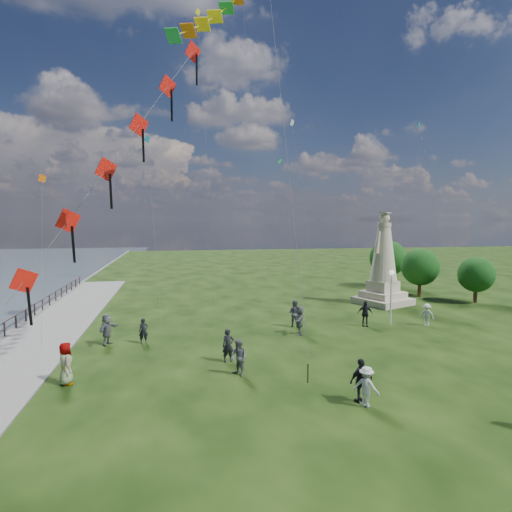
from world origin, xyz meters
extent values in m
cube|color=slate|center=(-14.00, 8.00, 0.05)|extent=(5.00, 60.00, 0.10)
cylinder|color=black|center=(-16.30, 14.00, 0.50)|extent=(0.11, 0.11, 1.00)
cylinder|color=black|center=(-16.30, 16.00, 0.50)|extent=(0.11, 0.11, 1.00)
cylinder|color=black|center=(-16.30, 18.00, 0.50)|extent=(0.11, 0.11, 1.00)
cylinder|color=black|center=(-16.30, 20.00, 0.50)|extent=(0.11, 0.11, 1.00)
cylinder|color=black|center=(-16.30, 22.00, 0.50)|extent=(0.11, 0.11, 1.00)
cylinder|color=black|center=(-16.30, 24.00, 0.50)|extent=(0.11, 0.11, 1.00)
cylinder|color=black|center=(-16.30, 26.00, 0.50)|extent=(0.11, 0.11, 1.00)
cylinder|color=black|center=(-16.30, 28.00, 0.50)|extent=(0.11, 0.11, 1.00)
cylinder|color=black|center=(-16.30, 30.00, 0.50)|extent=(0.11, 0.11, 1.00)
cylinder|color=black|center=(-16.30, 32.00, 0.50)|extent=(0.11, 0.11, 1.00)
cylinder|color=black|center=(-16.30, 34.00, 0.50)|extent=(0.11, 0.11, 1.00)
cylinder|color=black|center=(-16.30, 36.00, 0.50)|extent=(0.11, 0.11, 1.00)
cube|color=#C7AF97|center=(12.70, 19.55, 0.29)|extent=(5.26, 5.26, 0.57)
cube|color=#C7AF97|center=(12.70, 19.55, 0.86)|extent=(4.01, 4.01, 0.57)
cube|color=#C7AF97|center=(12.70, 19.55, 1.62)|extent=(2.76, 2.76, 0.96)
cylinder|color=#C7AF97|center=(12.70, 19.55, 7.07)|extent=(1.50, 1.50, 0.38)
sphere|color=#C7AF97|center=(12.70, 19.55, 7.66)|extent=(0.88, 0.88, 0.88)
cylinder|color=#C7AF97|center=(12.70, 19.55, 8.12)|extent=(1.05, 1.05, 0.10)
cylinder|color=silver|center=(9.61, 12.33, 1.84)|extent=(0.11, 0.11, 3.67)
sphere|color=white|center=(9.61, 12.33, 3.78)|extent=(0.37, 0.37, 0.37)
cylinder|color=#382314|center=(17.97, 22.26, 0.90)|extent=(0.36, 0.36, 1.81)
sphere|color=#103D12|center=(17.97, 22.26, 2.93)|extent=(3.61, 3.61, 3.61)
cylinder|color=#382314|center=(21.25, 18.54, 0.79)|extent=(0.36, 0.36, 1.59)
sphere|color=#103D12|center=(21.25, 18.54, 2.58)|extent=(3.18, 3.18, 3.18)
cylinder|color=#382314|center=(17.75, 28.32, 1.00)|extent=(0.36, 0.36, 2.00)
sphere|color=#103D12|center=(17.75, 28.32, 3.25)|extent=(4.00, 4.00, 4.00)
imported|color=black|center=(-2.77, 6.59, 0.88)|extent=(0.71, 0.53, 1.76)
imported|color=#595960|center=(-2.50, 4.52, 0.88)|extent=(0.90, 1.01, 1.76)
imported|color=silver|center=(2.05, 0.16, 0.83)|extent=(1.14, 1.15, 1.65)
imported|color=black|center=(2.03, 0.59, 0.92)|extent=(1.17, 0.77, 1.84)
imported|color=#595960|center=(-9.57, 11.08, 0.94)|extent=(1.45, 1.90, 1.88)
imported|color=black|center=(-7.42, 10.95, 0.77)|extent=(0.61, 0.44, 1.55)
imported|color=#595960|center=(2.76, 13.22, 0.95)|extent=(1.08, 1.03, 1.90)
imported|color=silver|center=(12.07, 11.70, 0.79)|extent=(1.06, 1.11, 1.58)
imported|color=black|center=(7.67, 12.37, 0.90)|extent=(1.16, 0.78, 1.81)
imported|color=#595960|center=(-10.45, 4.91, 0.97)|extent=(0.90, 1.10, 1.95)
imported|color=#595960|center=(2.49, 11.17, 0.95)|extent=(1.19, 1.91, 1.91)
cube|color=red|center=(-10.94, 1.52, 5.28)|extent=(0.87, 0.64, 1.03)
cube|color=black|center=(-10.76, 1.42, 4.33)|extent=(0.10, 0.28, 1.48)
cube|color=red|center=(-9.63, 2.82, 7.49)|extent=(0.87, 0.64, 1.03)
cube|color=black|center=(-9.45, 2.72, 6.54)|extent=(0.10, 0.28, 1.48)
cube|color=red|center=(-8.31, 4.11, 9.69)|extent=(0.87, 0.64, 1.03)
cube|color=black|center=(-8.13, 4.01, 8.74)|extent=(0.10, 0.28, 1.48)
cube|color=red|center=(-7.00, 5.41, 11.89)|extent=(0.87, 0.64, 1.03)
cube|color=black|center=(-6.82, 5.31, 10.94)|extent=(0.10, 0.28, 1.48)
cube|color=red|center=(-5.68, 6.70, 14.09)|extent=(0.87, 0.64, 1.03)
cube|color=black|center=(-5.50, 6.60, 13.14)|extent=(0.10, 0.28, 1.48)
cube|color=red|center=(-4.37, 8.00, 16.30)|extent=(0.87, 0.64, 1.03)
cube|color=black|center=(-4.19, 7.90, 15.35)|extent=(0.10, 0.28, 1.48)
cylinder|color=black|center=(0.50, 3.00, 0.45)|extent=(0.06, 0.06, 0.90)
cube|color=green|center=(-3.32, 1.98, 15.80)|extent=(0.68, 0.69, 0.25)
cube|color=yellow|center=(-3.82, 1.34, 15.14)|extent=(0.66, 0.69, 0.27)
cube|color=yellow|center=(-4.34, 0.71, 14.55)|extent=(0.64, 0.68, 0.28)
cube|color=orange|center=(-4.86, 0.08, 14.03)|extent=(0.62, 0.67, 0.30)
cube|color=green|center=(-5.38, -0.53, 13.57)|extent=(0.60, 0.66, 0.31)
cube|color=#186B93|center=(-7.56, 21.09, 14.09)|extent=(0.51, 0.39, 0.57)
cylinder|color=#595959|center=(-7.06, 18.59, 7.07)|extent=(1.02, 5.02, 14.04)
cube|color=silver|center=(5.42, 23.91, 16.52)|extent=(0.51, 0.39, 0.57)
cylinder|color=#595959|center=(5.92, 21.41, 8.29)|extent=(1.02, 5.02, 16.47)
cube|color=yellow|center=(-3.04, 26.48, 26.82)|extent=(0.51, 0.39, 0.57)
cylinder|color=#595959|center=(-2.54, 23.98, 13.44)|extent=(1.02, 5.02, 26.78)
cube|color=green|center=(6.04, 31.24, 13.97)|extent=(0.51, 0.39, 0.57)
cylinder|color=#595959|center=(6.54, 28.74, 7.01)|extent=(1.02, 5.02, 13.93)
cube|color=orange|center=(-14.27, 16.14, 10.33)|extent=(0.51, 0.39, 0.57)
cylinder|color=#595959|center=(-13.77, 13.64, 5.19)|extent=(1.02, 5.02, 10.28)
cylinder|color=#595959|center=(1.54, 23.06, 14.01)|extent=(1.02, 5.02, 27.93)
cube|color=#186B93|center=(16.76, 21.30, 16.19)|extent=(0.51, 0.39, 0.57)
cylinder|color=#595959|center=(17.26, 18.80, 8.12)|extent=(1.02, 5.02, 16.15)
camera|label=1|loc=(-5.41, -15.42, 7.54)|focal=30.00mm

